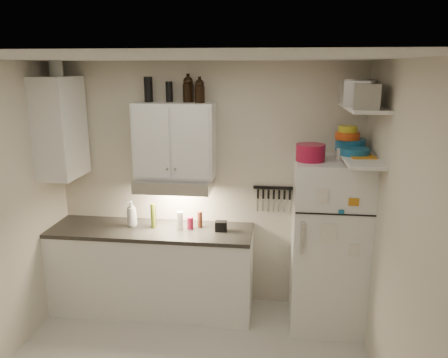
# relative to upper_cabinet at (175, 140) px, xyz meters

# --- Properties ---
(ceiling) EXTENTS (3.20, 3.00, 0.02)m
(ceiling) POSITION_rel_upper_cabinet_xyz_m (0.30, -1.33, 0.78)
(ceiling) COLOR silver
(ceiling) RESTS_ON ground
(back_wall) EXTENTS (3.20, 0.02, 2.60)m
(back_wall) POSITION_rel_upper_cabinet_xyz_m (0.30, 0.18, -0.53)
(back_wall) COLOR beige
(back_wall) RESTS_ON ground
(right_wall) EXTENTS (0.02, 3.00, 2.60)m
(right_wall) POSITION_rel_upper_cabinet_xyz_m (1.91, -1.33, -0.53)
(right_wall) COLOR beige
(right_wall) RESTS_ON ground
(base_cabinet) EXTENTS (2.10, 0.60, 0.88)m
(base_cabinet) POSITION_rel_upper_cabinet_xyz_m (-0.25, -0.14, -1.39)
(base_cabinet) COLOR white
(base_cabinet) RESTS_ON floor
(countertop) EXTENTS (2.10, 0.62, 0.04)m
(countertop) POSITION_rel_upper_cabinet_xyz_m (-0.25, -0.14, -0.93)
(countertop) COLOR #2B2925
(countertop) RESTS_ON base_cabinet
(upper_cabinet) EXTENTS (0.80, 0.33, 0.75)m
(upper_cabinet) POSITION_rel_upper_cabinet_xyz_m (0.00, 0.00, 0.00)
(upper_cabinet) COLOR white
(upper_cabinet) RESTS_ON back_wall
(side_cabinet) EXTENTS (0.33, 0.55, 1.00)m
(side_cabinet) POSITION_rel_upper_cabinet_xyz_m (-1.14, -0.14, 0.12)
(side_cabinet) COLOR white
(side_cabinet) RESTS_ON left_wall
(range_hood) EXTENTS (0.76, 0.46, 0.12)m
(range_hood) POSITION_rel_upper_cabinet_xyz_m (0.00, -0.06, -0.44)
(range_hood) COLOR silver
(range_hood) RESTS_ON back_wall
(fridge) EXTENTS (0.70, 0.68, 1.70)m
(fridge) POSITION_rel_upper_cabinet_xyz_m (1.55, -0.18, -0.98)
(fridge) COLOR white
(fridge) RESTS_ON floor
(shelf_hi) EXTENTS (0.30, 0.95, 0.03)m
(shelf_hi) POSITION_rel_upper_cabinet_xyz_m (1.75, -0.31, 0.38)
(shelf_hi) COLOR white
(shelf_hi) RESTS_ON right_wall
(shelf_lo) EXTENTS (0.30, 0.95, 0.03)m
(shelf_lo) POSITION_rel_upper_cabinet_xyz_m (1.75, -0.31, -0.07)
(shelf_lo) COLOR white
(shelf_lo) RESTS_ON right_wall
(knife_strip) EXTENTS (0.42, 0.02, 0.03)m
(knife_strip) POSITION_rel_upper_cabinet_xyz_m (1.00, 0.15, -0.51)
(knife_strip) COLOR black
(knife_strip) RESTS_ON back_wall
(dutch_oven) EXTENTS (0.35, 0.35, 0.16)m
(dutch_oven) POSITION_rel_upper_cabinet_xyz_m (1.33, -0.25, -0.05)
(dutch_oven) COLOR maroon
(dutch_oven) RESTS_ON fridge
(book_stack) EXTENTS (0.23, 0.28, 0.09)m
(book_stack) POSITION_rel_upper_cabinet_xyz_m (1.76, -0.36, -0.08)
(book_stack) COLOR orange
(book_stack) RESTS_ON fridge
(spice_jar) EXTENTS (0.07, 0.07, 0.11)m
(spice_jar) POSITION_rel_upper_cabinet_xyz_m (1.61, -0.16, -0.07)
(spice_jar) COLOR silver
(spice_jar) RESTS_ON fridge
(stock_pot) EXTENTS (0.33, 0.33, 0.22)m
(stock_pot) POSITION_rel_upper_cabinet_xyz_m (1.72, -0.09, 0.50)
(stock_pot) COLOR silver
(stock_pot) RESTS_ON shelf_hi
(tin_a) EXTENTS (0.28, 0.26, 0.22)m
(tin_a) POSITION_rel_upper_cabinet_xyz_m (1.70, -0.43, 0.50)
(tin_a) COLOR #AAAAAD
(tin_a) RESTS_ON shelf_hi
(tin_b) EXTENTS (0.22, 0.22, 0.20)m
(tin_b) POSITION_rel_upper_cabinet_xyz_m (1.71, -0.63, 0.49)
(tin_b) COLOR #AAAAAD
(tin_b) RESTS_ON shelf_hi
(bowl_teal) EXTENTS (0.28, 0.28, 0.11)m
(bowl_teal) POSITION_rel_upper_cabinet_xyz_m (1.71, -0.08, 0.01)
(bowl_teal) COLOR #185D85
(bowl_teal) RESTS_ON shelf_lo
(bowl_orange) EXTENTS (0.23, 0.23, 0.07)m
(bowl_orange) POSITION_rel_upper_cabinet_xyz_m (1.67, -0.12, 0.10)
(bowl_orange) COLOR #C54212
(bowl_orange) RESTS_ON bowl_teal
(bowl_yellow) EXTENTS (0.18, 0.18, 0.06)m
(bowl_yellow) POSITION_rel_upper_cabinet_xyz_m (1.67, -0.12, 0.16)
(bowl_yellow) COLOR gold
(bowl_yellow) RESTS_ON bowl_orange
(plates) EXTENTS (0.29, 0.29, 0.06)m
(plates) POSITION_rel_upper_cabinet_xyz_m (1.71, -0.31, -0.02)
(plates) COLOR #185D85
(plates) RESTS_ON shelf_lo
(growler_a) EXTENTS (0.12, 0.12, 0.26)m
(growler_a) POSITION_rel_upper_cabinet_xyz_m (0.13, 0.07, 0.50)
(growler_a) COLOR black
(growler_a) RESTS_ON upper_cabinet
(growler_b) EXTENTS (0.13, 0.13, 0.23)m
(growler_b) POSITION_rel_upper_cabinet_xyz_m (0.26, -0.01, 0.49)
(growler_b) COLOR black
(growler_b) RESTS_ON upper_cabinet
(thermos_a) EXTENTS (0.09, 0.09, 0.20)m
(thermos_a) POSITION_rel_upper_cabinet_xyz_m (-0.06, 0.06, 0.48)
(thermos_a) COLOR black
(thermos_a) RESTS_ON upper_cabinet
(thermos_b) EXTENTS (0.11, 0.11, 0.25)m
(thermos_b) POSITION_rel_upper_cabinet_xyz_m (-0.27, 0.05, 0.50)
(thermos_b) COLOR black
(thermos_b) RESTS_ON upper_cabinet
(side_jar) EXTENTS (0.16, 0.16, 0.18)m
(side_jar) POSITION_rel_upper_cabinet_xyz_m (-1.15, -0.08, 0.71)
(side_jar) COLOR silver
(side_jar) RESTS_ON side_cabinet
(soap_bottle) EXTENTS (0.15, 0.15, 0.31)m
(soap_bottle) POSITION_rel_upper_cabinet_xyz_m (-0.46, -0.09, -0.75)
(soap_bottle) COLOR white
(soap_bottle) RESTS_ON countertop
(pepper_mill) EXTENTS (0.07, 0.07, 0.17)m
(pepper_mill) POSITION_rel_upper_cabinet_xyz_m (0.25, -0.04, -0.82)
(pepper_mill) COLOR brown
(pepper_mill) RESTS_ON countertop
(oil_bottle) EXTENTS (0.05, 0.05, 0.26)m
(oil_bottle) POSITION_rel_upper_cabinet_xyz_m (-0.23, -0.11, -0.78)
(oil_bottle) COLOR #505F17
(oil_bottle) RESTS_ON countertop
(vinegar_bottle) EXTENTS (0.06, 0.06, 0.22)m
(vinegar_bottle) POSITION_rel_upper_cabinet_xyz_m (-0.23, -0.07, -0.79)
(vinegar_bottle) COLOR black
(vinegar_bottle) RESTS_ON countertop
(clear_bottle) EXTENTS (0.08, 0.08, 0.19)m
(clear_bottle) POSITION_rel_upper_cabinet_xyz_m (0.06, -0.12, -0.81)
(clear_bottle) COLOR silver
(clear_bottle) RESTS_ON countertop
(red_jar) EXTENTS (0.08, 0.08, 0.13)m
(red_jar) POSITION_rel_upper_cabinet_xyz_m (0.16, -0.10, -0.84)
(red_jar) COLOR maroon
(red_jar) RESTS_ON countertop
(caddy) EXTENTS (0.12, 0.09, 0.10)m
(caddy) POSITION_rel_upper_cabinet_xyz_m (0.48, -0.12, -0.85)
(caddy) COLOR black
(caddy) RESTS_ON countertop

